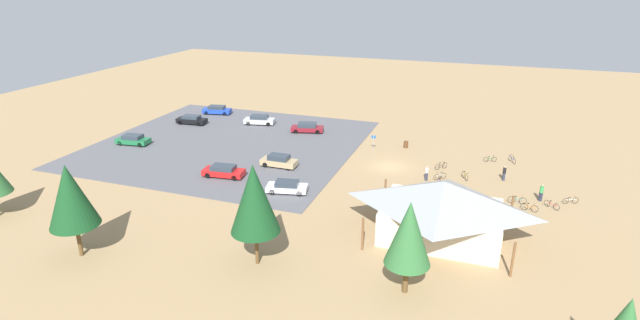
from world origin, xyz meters
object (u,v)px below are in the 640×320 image
visitor_near_lot (427,173)px  car_white_end_stall (287,187)px  visitor_crossing_yard (504,173)px  bicycle_white_trailside (571,201)px  pine_mideast (70,196)px  car_black_mid_lot (192,120)px  car_red_back_corner (224,171)px  car_tan_second_row (279,161)px  car_green_aisle_side (133,140)px  bicycle_red_near_sign (552,205)px  pine_far_east (409,233)px  bicycle_green_lone_east (490,159)px  bicycle_silver_yard_front (440,176)px  pine_west (254,199)px  bicycle_purple_edge_south (439,182)px  bicycle_teal_yard_left (517,200)px  bicycle_yellow_front_row (465,176)px  bicycle_black_near_porch (441,166)px  lot_sign (373,140)px  visitor_at_bikes (541,192)px  car_blue_front_row (217,110)px  car_maroon_by_curb (307,128)px  car_silver_inner_stall (259,120)px  bicycle_orange_mid_cluster (529,208)px  trash_bin (406,144)px  bicycle_blue_back_row (512,159)px  bike_pavilion (442,207)px

visitor_near_lot → car_white_end_stall: bearing=31.7°
visitor_crossing_yard → car_white_end_stall: bearing=27.3°
bicycle_white_trailside → car_white_end_stall: (28.28, 7.13, 0.34)m
pine_mideast → car_black_mid_lot: 38.47m
bicycle_white_trailside → car_red_back_corner: bearing=8.6°
bicycle_white_trailside → car_tan_second_row: 32.15m
car_green_aisle_side → bicycle_red_near_sign: bearing=177.6°
bicycle_white_trailside → bicycle_red_near_sign: bicycle_red_near_sign is taller
pine_far_east → bicycle_white_trailside: size_ratio=4.69×
bicycle_white_trailside → car_black_mid_lot: car_black_mid_lot is taller
bicycle_green_lone_east → bicycle_silver_yard_front: bearing=56.1°
pine_west → pine_far_east: 11.95m
bicycle_purple_edge_south → bicycle_teal_yard_left: bearing=166.0°
pine_west → bicycle_yellow_front_row: (-14.55, -23.59, -5.36)m
bicycle_black_near_porch → bicycle_yellow_front_row: bearing=141.8°
bicycle_red_near_sign → car_tan_second_row: (30.23, -1.26, 0.43)m
pine_far_east → bicycle_white_trailside: bearing=-123.1°
car_red_back_corner → lot_sign: bearing=-133.9°
bicycle_red_near_sign → visitor_at_bikes: visitor_at_bikes is taller
bicycle_teal_yard_left → car_blue_front_row: 50.62m
bicycle_purple_edge_south → visitor_crossing_yard: size_ratio=1.00×
car_maroon_by_curb → car_black_mid_lot: 18.62m
pine_far_east → visitor_at_bikes: bearing=-117.4°
car_tan_second_row → car_white_end_stall: car_tan_second_row is taller
pine_mideast → visitor_at_bikes: size_ratio=4.33×
lot_sign → car_silver_inner_stall: 20.40m
bicycle_green_lone_east → bicycle_orange_mid_cluster: 13.63m
lot_sign → bicycle_orange_mid_cluster: lot_sign is taller
bicycle_green_lone_east → car_tan_second_row: car_tan_second_row is taller
bicycle_green_lone_east → car_blue_front_row: size_ratio=0.32×
pine_mideast → bicycle_yellow_front_row: size_ratio=5.12×
bicycle_green_lone_east → car_green_aisle_side: size_ratio=0.33×
bicycle_silver_yard_front → visitor_at_bikes: visitor_at_bikes is taller
car_green_aisle_side → car_black_mid_lot: 11.35m
trash_bin → bicycle_blue_back_row: size_ratio=0.56×
car_maroon_by_curb → car_blue_front_row: car_maroon_by_curb is taller
bicycle_black_near_porch → car_green_aisle_side: (40.87, 4.88, 0.34)m
bicycle_green_lone_east → visitor_at_bikes: bearing=117.0°
trash_bin → car_tan_second_row: bearing=42.7°
bicycle_teal_yard_left → pine_west: bearing=43.1°
bicycle_teal_yard_left → visitor_at_bikes: (-2.27, -1.50, 0.59)m
pine_mideast → car_maroon_by_curb: (-5.62, -37.95, -4.69)m
car_black_mid_lot → bicycle_white_trailside: bearing=167.5°
car_maroon_by_curb → car_silver_inner_stall: car_silver_inner_stall is taller
car_black_mid_lot → car_red_back_corner: (-15.53, 17.17, -0.00)m
bicycle_red_near_sign → bicycle_green_lone_east: bicycle_green_lone_east is taller
car_white_end_stall → visitor_at_bikes: visitor_at_bikes is taller
bike_pavilion → lot_sign: bike_pavilion is taller
bicycle_silver_yard_front → car_maroon_by_curb: size_ratio=0.26×
bicycle_teal_yard_left → car_maroon_by_curb: (28.74, -15.43, 0.37)m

